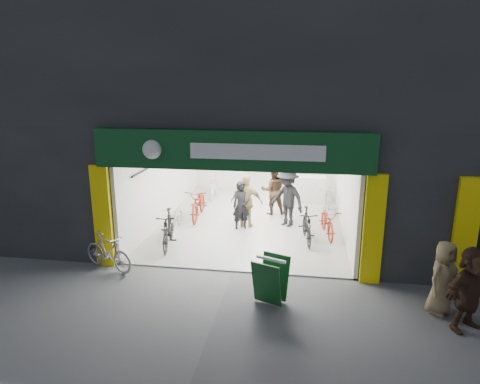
% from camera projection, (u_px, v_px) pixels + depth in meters
% --- Properties ---
extents(ground, '(60.00, 60.00, 0.00)m').
position_uv_depth(ground, '(232.00, 272.00, 10.52)').
color(ground, '#56565B').
rests_on(ground, ground).
extents(building, '(17.00, 10.27, 8.00)m').
position_uv_depth(building, '(284.00, 87.00, 14.03)').
color(building, '#232326').
rests_on(building, ground).
extents(bike_left_front, '(0.67, 1.65, 0.85)m').
position_uv_depth(bike_left_front, '(176.00, 219.00, 13.15)').
color(bike_left_front, '#A7A7AB').
rests_on(bike_left_front, ground).
extents(bike_left_midfront, '(0.79, 1.83, 1.06)m').
position_uv_depth(bike_left_midfront, '(168.00, 230.00, 11.92)').
color(bike_left_midfront, black).
rests_on(bike_left_midfront, ground).
extents(bike_left_midback, '(0.84, 2.08, 1.07)m').
position_uv_depth(bike_left_midback, '(199.00, 203.00, 14.39)').
color(bike_left_midback, maroon).
rests_on(bike_left_midback, ground).
extents(bike_left_back, '(0.48, 1.56, 0.93)m').
position_uv_depth(bike_left_back, '(214.00, 187.00, 16.80)').
color(bike_left_back, silver).
rests_on(bike_left_back, ground).
extents(bike_right_front, '(0.67, 1.71, 1.00)m').
position_uv_depth(bike_right_front, '(307.00, 226.00, 12.30)').
color(bike_right_front, black).
rests_on(bike_right_front, ground).
extents(bike_right_mid, '(0.83, 1.76, 0.89)m').
position_uv_depth(bike_right_mid, '(328.00, 222.00, 12.79)').
color(bike_right_mid, '#99220D').
rests_on(bike_right_mid, ground).
extents(bike_right_back, '(0.82, 1.81, 1.05)m').
position_uv_depth(bike_right_back, '(327.00, 200.00, 14.78)').
color(bike_right_back, '#AEAEB3').
rests_on(bike_right_back, ground).
extents(parked_bike, '(1.62, 1.04, 0.95)m').
position_uv_depth(parked_bike, '(108.00, 252.00, 10.56)').
color(parked_bike, '#B7B8BD').
rests_on(parked_bike, ground).
extents(customer_a, '(0.67, 0.57, 1.56)m').
position_uv_depth(customer_a, '(241.00, 206.00, 13.26)').
color(customer_a, black).
rests_on(customer_a, ground).
extents(customer_b, '(0.98, 0.84, 1.75)m').
position_uv_depth(customer_b, '(273.00, 190.00, 14.71)').
color(customer_b, '#3B281A').
rests_on(customer_b, ground).
extents(customer_c, '(1.40, 1.30, 1.90)m').
position_uv_depth(customer_c, '(287.00, 198.00, 13.49)').
color(customer_c, black).
rests_on(customer_c, ground).
extents(customer_d, '(1.04, 0.50, 1.73)m').
position_uv_depth(customer_d, '(247.00, 202.00, 13.37)').
color(customer_d, '#9D8B5B').
rests_on(customer_d, ground).
extents(pedestrian_near, '(0.88, 0.87, 1.54)m').
position_uv_depth(pedestrian_near, '(443.00, 278.00, 8.54)').
color(pedestrian_near, olive).
rests_on(pedestrian_near, ground).
extents(pedestrian_far, '(1.55, 1.25, 1.65)m').
position_uv_depth(pedestrian_far, '(470.00, 289.00, 7.97)').
color(pedestrian_far, '#3B261A').
rests_on(pedestrian_far, ground).
extents(sandwich_board, '(0.82, 0.83, 0.98)m').
position_uv_depth(sandwich_board, '(271.00, 279.00, 9.00)').
color(sandwich_board, '#10411A').
rests_on(sandwich_board, ground).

